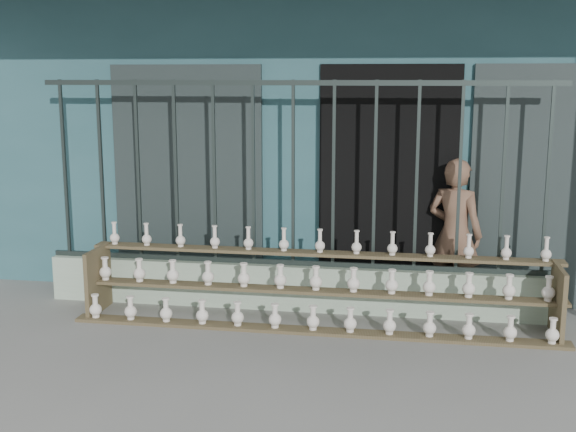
# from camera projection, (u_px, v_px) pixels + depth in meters

# --- Properties ---
(ground) EXTENTS (60.00, 60.00, 0.00)m
(ground) POSITION_uv_depth(u_px,v_px,m) (268.00, 358.00, 5.94)
(ground) COLOR slate
(workshop_building) EXTENTS (7.40, 6.60, 3.21)m
(workshop_building) POSITION_uv_depth(u_px,v_px,m) (327.00, 126.00, 9.73)
(workshop_building) COLOR #2C565D
(workshop_building) RESTS_ON ground
(parapet_wall) EXTENTS (5.00, 0.20, 0.45)m
(parapet_wall) POSITION_uv_depth(u_px,v_px,m) (293.00, 287.00, 7.16)
(parapet_wall) COLOR #A7C0A5
(parapet_wall) RESTS_ON ground
(security_fence) EXTENTS (5.00, 0.04, 1.80)m
(security_fence) POSITION_uv_depth(u_px,v_px,m) (293.00, 175.00, 6.94)
(security_fence) COLOR #283330
(security_fence) RESTS_ON parapet_wall
(shelf_rack) EXTENTS (4.50, 0.68, 0.85)m
(shelf_rack) POSITION_uv_depth(u_px,v_px,m) (316.00, 287.00, 6.68)
(shelf_rack) COLOR brown
(shelf_rack) RESTS_ON ground
(elderly_woman) EXTENTS (0.65, 0.55, 1.51)m
(elderly_woman) POSITION_uv_depth(u_px,v_px,m) (455.00, 234.00, 7.09)
(elderly_woman) COLOR brown
(elderly_woman) RESTS_ON ground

